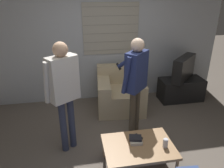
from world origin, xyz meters
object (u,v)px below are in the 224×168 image
at_px(tv, 184,68).
at_px(person_right_standing, 135,77).
at_px(armchair_beige, 120,93).
at_px(coffee_table, 138,148).
at_px(spare_remote, 139,137).
at_px(book_stack, 136,140).
at_px(person_left_standing, 63,86).
at_px(soda_can, 165,143).

xyz_separation_m(tv, person_right_standing, (-1.37, -1.01, 0.30)).
xyz_separation_m(armchair_beige, person_right_standing, (0.04, -0.91, 0.71)).
bearing_deg(coffee_table, spare_remote, 73.73).
relative_size(armchair_beige, spare_remote, 7.53).
distance_m(armchair_beige, book_stack, 1.66).
xyz_separation_m(coffee_table, person_left_standing, (-0.94, 0.62, 0.71)).
height_order(person_left_standing, person_right_standing, person_left_standing).
height_order(tv, book_stack, tv).
xyz_separation_m(book_stack, soda_can, (0.36, -0.17, 0.03)).
distance_m(tv, person_right_standing, 1.73).
relative_size(tv, soda_can, 5.80).
bearing_deg(soda_can, armchair_beige, 96.73).
distance_m(book_stack, spare_remote, 0.12).
relative_size(tv, book_stack, 3.83).
bearing_deg(coffee_table, book_stack, 105.20).
bearing_deg(spare_remote, armchair_beige, 59.42).
height_order(armchair_beige, coffee_table, armchair_beige).
bearing_deg(person_left_standing, person_right_standing, -23.08).
distance_m(coffee_table, person_right_standing, 1.07).
xyz_separation_m(coffee_table, soda_can, (0.33, -0.09, 0.10)).
relative_size(book_stack, spare_remote, 1.43).
distance_m(armchair_beige, tv, 1.47).
bearing_deg(book_stack, armchair_beige, 85.06).
height_order(tv, spare_remote, tv).
xyz_separation_m(armchair_beige, tv, (1.40, 0.10, 0.41)).
xyz_separation_m(coffee_table, book_stack, (-0.02, 0.08, 0.07)).
bearing_deg(armchair_beige, book_stack, 90.81).
xyz_separation_m(armchair_beige, spare_remote, (-0.07, -1.56, 0.07)).
height_order(soda_can, spare_remote, soda_can).
bearing_deg(person_right_standing, soda_can, -123.90).
xyz_separation_m(tv, soda_can, (-1.19, -1.91, -0.29)).
height_order(tv, person_right_standing, person_right_standing).
distance_m(coffee_table, spare_remote, 0.18).
bearing_deg(person_left_standing, soda_can, -62.14).
bearing_deg(book_stack, soda_can, -25.05).
distance_m(armchair_beige, person_left_standing, 1.70).
relative_size(person_left_standing, book_stack, 8.84).
xyz_separation_m(armchair_beige, book_stack, (-0.14, -1.65, 0.10)).
xyz_separation_m(person_left_standing, person_right_standing, (1.10, 0.19, -0.03)).
bearing_deg(book_stack, person_left_standing, 149.54).
distance_m(armchair_beige, coffee_table, 1.73).
height_order(coffee_table, tv, tv).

